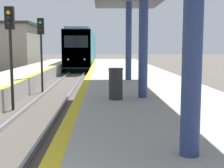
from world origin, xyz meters
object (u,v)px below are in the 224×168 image
Objects in this scene: signal_far at (41,41)px; trash_bin at (116,84)px; train at (83,49)px; signal_mid at (10,38)px.

trash_bin is (3.86, -8.04, -1.51)m from signal_far.
train is 30.98m from trash_bin.
train reaches higher than signal_mid.
signal_mid reaches higher than trash_bin.
trash_bin is at bearing -35.66° from signal_mid.
signal_far is 9.05m from trash_bin.
train is 5.32× the size of signal_mid.
signal_far is (-1.02, -22.79, 0.65)m from train.
train is 5.32× the size of signal_far.
train is at bearing 87.38° from signal_mid.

